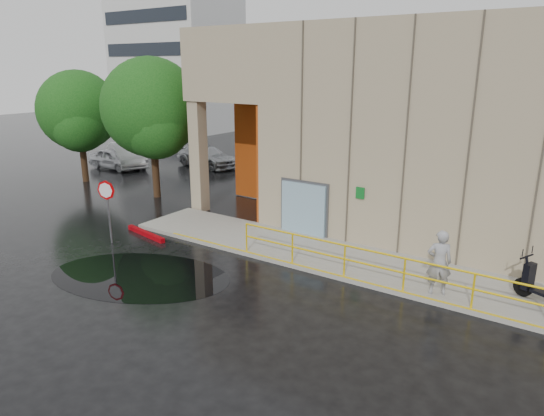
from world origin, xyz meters
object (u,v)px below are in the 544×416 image
at_px(stop_sign, 107,198).
at_px(car_c, 207,156).
at_px(red_curb, 146,234).
at_px(person, 439,262).
at_px(car_a, 115,159).
at_px(tree_near, 152,112).
at_px(tree_far, 79,114).
at_px(car_b, 127,155).

relative_size(stop_sign, car_c, 0.51).
bearing_deg(red_curb, person, 5.17).
relative_size(stop_sign, car_a, 0.63).
height_order(tree_near, tree_far, tree_near).
bearing_deg(car_a, red_curb, -124.75).
xyz_separation_m(car_a, car_b, (0.05, 0.97, 0.13)).
relative_size(car_c, tree_far, 0.75).
xyz_separation_m(stop_sign, tree_near, (-3.46, 5.66, 2.54)).
height_order(person, tree_near, tree_near).
bearing_deg(person, red_curb, -19.62).
relative_size(car_c, tree_near, 0.68).
bearing_deg(red_curb, tree_near, 132.09).
bearing_deg(car_c, red_curb, -140.97).
relative_size(stop_sign, tree_far, 0.39).
bearing_deg(tree_far, person, -9.40).
height_order(red_curb, car_a, car_a).
relative_size(person, tree_far, 0.30).
distance_m(stop_sign, car_b, 15.12).
xyz_separation_m(person, red_curb, (-11.06, -1.00, -1.02)).
height_order(car_a, tree_near, tree_near).
bearing_deg(person, car_c, -55.48).
bearing_deg(car_b, car_c, -28.60).
distance_m(person, stop_sign, 11.80).
bearing_deg(car_c, tree_far, 166.64).
distance_m(red_curb, car_a, 14.14).
height_order(person, car_a, person).
relative_size(car_a, car_b, 0.81).
distance_m(car_a, car_c, 5.95).
distance_m(car_c, tree_near, 8.90).
height_order(car_a, car_b, car_b).
relative_size(person, car_c, 0.41).
relative_size(red_curb, car_c, 0.51).
height_order(car_b, car_c, car_b).
bearing_deg(tree_near, car_b, 149.58).
height_order(car_a, car_c, car_c).
xyz_separation_m(red_curb, tree_far, (-10.03, 4.49, 3.81)).
xyz_separation_m(car_b, car_c, (4.44, 2.94, -0.11)).
distance_m(tree_near, tree_far, 6.08).
height_order(red_curb, tree_near, tree_near).
bearing_deg(car_b, stop_sign, -104.51).
bearing_deg(car_a, tree_near, -115.23).
distance_m(red_curb, tree_near, 7.27).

